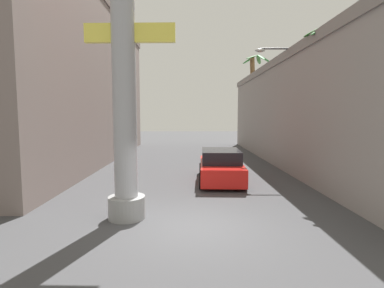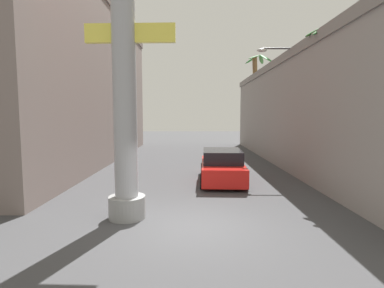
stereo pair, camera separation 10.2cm
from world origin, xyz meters
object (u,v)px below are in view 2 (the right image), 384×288
(street_lamp, at_px, (294,96))
(pedestrian_far_left, at_px, (126,145))
(car_lead, at_px, (221,166))
(palm_tree_far_right, at_px, (255,96))
(neon_sign_pole, at_px, (123,51))
(palm_tree_near_right, at_px, (330,81))

(street_lamp, distance_m, pedestrian_far_left, 12.81)
(car_lead, relative_size, palm_tree_far_right, 0.53)
(street_lamp, xyz_separation_m, palm_tree_far_right, (0.34, 11.63, 0.74))
(neon_sign_pole, bearing_deg, car_lead, 56.55)
(neon_sign_pole, height_order, palm_tree_far_right, neon_sign_pole)
(palm_tree_near_right, height_order, pedestrian_far_left, palm_tree_near_right)
(car_lead, bearing_deg, pedestrian_far_left, 127.98)
(street_lamp, distance_m, car_lead, 5.99)
(pedestrian_far_left, bearing_deg, palm_tree_far_right, 26.47)
(street_lamp, bearing_deg, neon_sign_pole, -135.84)
(palm_tree_near_right, bearing_deg, palm_tree_far_right, 90.58)
(palm_tree_near_right, bearing_deg, pedestrian_far_left, 140.47)
(car_lead, xyz_separation_m, pedestrian_far_left, (-6.50, 8.33, 0.25))
(car_lead, xyz_separation_m, palm_tree_near_right, (4.76, -0.97, 4.02))
(car_lead, distance_m, palm_tree_far_right, 15.22)
(palm_tree_far_right, bearing_deg, street_lamp, -91.68)
(palm_tree_far_right, distance_m, pedestrian_far_left, 13.05)
(neon_sign_pole, height_order, street_lamp, neon_sign_pole)
(neon_sign_pole, height_order, palm_tree_near_right, neon_sign_pole)
(neon_sign_pole, bearing_deg, palm_tree_far_right, 67.03)
(car_lead, height_order, palm_tree_far_right, palm_tree_far_right)
(pedestrian_far_left, bearing_deg, street_lamp, -29.53)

